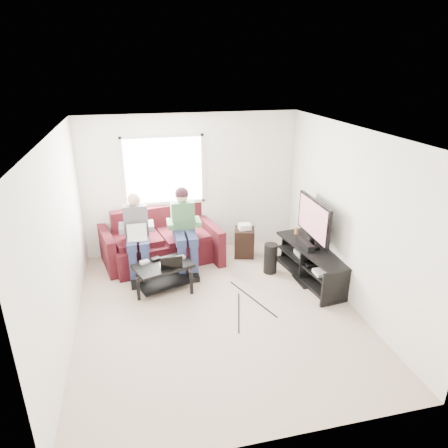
{
  "coord_description": "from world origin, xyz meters",
  "views": [
    {
      "loc": [
        -1.03,
        -4.88,
        3.39
      ],
      "look_at": [
        0.24,
        0.6,
        1.13
      ],
      "focal_mm": 32.0,
      "sensor_mm": 36.0,
      "label": 1
    }
  ],
  "objects_px": {
    "subwoofer": "(270,258)",
    "sofa": "(161,244)",
    "end_table": "(244,241)",
    "tv_stand": "(313,265)",
    "tv": "(314,220)",
    "coffee_table": "(163,271)"
  },
  "relations": [
    {
      "from": "sofa",
      "to": "tv_stand",
      "type": "xyz_separation_m",
      "value": [
        2.43,
        -1.22,
        -0.09
      ]
    },
    {
      "from": "tv_stand",
      "to": "tv",
      "type": "height_order",
      "value": "tv"
    },
    {
      "from": "sofa",
      "to": "end_table",
      "type": "xyz_separation_m",
      "value": [
        1.55,
        -0.13,
        -0.06
      ]
    },
    {
      "from": "sofa",
      "to": "coffee_table",
      "type": "distance_m",
      "value": 1.02
    },
    {
      "from": "subwoofer",
      "to": "end_table",
      "type": "relative_size",
      "value": 0.83
    },
    {
      "from": "end_table",
      "to": "tv_stand",
      "type": "bearing_deg",
      "value": -51.03
    },
    {
      "from": "coffee_table",
      "to": "end_table",
      "type": "distance_m",
      "value": 1.82
    },
    {
      "from": "subwoofer",
      "to": "sofa",
      "type": "bearing_deg",
      "value": 154.42
    },
    {
      "from": "tv_stand",
      "to": "subwoofer",
      "type": "height_order",
      "value": "tv_stand"
    },
    {
      "from": "tv",
      "to": "subwoofer",
      "type": "xyz_separation_m",
      "value": [
        -0.62,
        0.26,
        -0.75
      ]
    },
    {
      "from": "tv_stand",
      "to": "end_table",
      "type": "xyz_separation_m",
      "value": [
        -0.88,
        1.09,
        0.04
      ]
    },
    {
      "from": "coffee_table",
      "to": "tv_stand",
      "type": "bearing_deg",
      "value": -4.81
    },
    {
      "from": "tv",
      "to": "subwoofer",
      "type": "bearing_deg",
      "value": 157.55
    },
    {
      "from": "end_table",
      "to": "tv",
      "type": "bearing_deg",
      "value": -48.39
    },
    {
      "from": "coffee_table",
      "to": "tv_stand",
      "type": "distance_m",
      "value": 2.49
    },
    {
      "from": "coffee_table",
      "to": "end_table",
      "type": "xyz_separation_m",
      "value": [
        1.59,
        0.88,
        -0.04
      ]
    },
    {
      "from": "sofa",
      "to": "tv",
      "type": "xyz_separation_m",
      "value": [
        2.43,
        -1.12,
        0.68
      ]
    },
    {
      "from": "coffee_table",
      "to": "tv",
      "type": "distance_m",
      "value": 2.57
    },
    {
      "from": "tv",
      "to": "end_table",
      "type": "height_order",
      "value": "tv"
    },
    {
      "from": "coffee_table",
      "to": "end_table",
      "type": "bearing_deg",
      "value": 29.0
    },
    {
      "from": "tv_stand",
      "to": "tv",
      "type": "relative_size",
      "value": 1.59
    },
    {
      "from": "sofa",
      "to": "tv_stand",
      "type": "height_order",
      "value": "sofa"
    }
  ]
}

